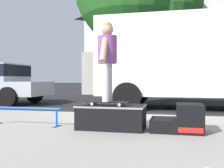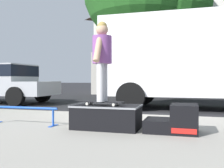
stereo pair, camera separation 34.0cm
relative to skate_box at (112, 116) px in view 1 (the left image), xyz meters
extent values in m
plane|color=black|center=(-0.31, 2.57, -0.34)|extent=(140.00, 140.00, 0.00)
cube|color=gray|center=(-0.31, -0.43, -0.28)|extent=(50.00, 5.00, 0.12)
cube|color=black|center=(0.00, 0.00, -0.01)|extent=(1.15, 0.65, 0.41)
cube|color=gray|center=(0.00, 0.00, 0.18)|extent=(1.17, 0.67, 0.03)
cube|color=black|center=(0.90, 0.00, -0.12)|extent=(0.42, 0.59, 0.21)
cube|color=black|center=(1.32, 0.00, 0.01)|extent=(0.42, 0.59, 0.46)
cube|color=red|center=(1.32, -0.30, -0.14)|extent=(0.37, 0.01, 0.08)
cylinder|color=blue|center=(-1.65, -0.06, 0.10)|extent=(1.42, 0.04, 0.04)
cylinder|color=blue|center=(-1.02, -0.06, -0.06)|extent=(0.04, 0.04, 0.32)
cube|color=blue|center=(-1.02, -0.06, -0.21)|extent=(0.06, 0.28, 0.01)
cube|color=black|center=(-0.07, -0.04, 0.25)|extent=(0.79, 0.27, 0.02)
cylinder|color=silver|center=(0.19, 0.02, 0.22)|extent=(0.05, 0.03, 0.05)
cylinder|color=silver|center=(0.17, -0.16, 0.22)|extent=(0.05, 0.03, 0.05)
cylinder|color=silver|center=(-0.31, 0.07, 0.22)|extent=(0.05, 0.03, 0.05)
cylinder|color=silver|center=(-0.33, -0.11, 0.22)|extent=(0.05, 0.03, 0.05)
cylinder|color=silver|center=(-0.07, 0.04, 0.59)|extent=(0.14, 0.14, 0.66)
cylinder|color=silver|center=(-0.07, -0.13, 0.59)|extent=(0.14, 0.14, 0.66)
cylinder|color=#8C4C99|center=(-0.07, -0.04, 1.16)|extent=(0.34, 0.34, 0.48)
cylinder|color=tan|center=(-0.07, 0.17, 1.15)|extent=(0.11, 0.29, 0.46)
cylinder|color=tan|center=(-0.07, -0.26, 1.15)|extent=(0.11, 0.29, 0.46)
sphere|color=tan|center=(-0.07, -0.04, 1.51)|extent=(0.21, 0.21, 0.21)
sphere|color=tan|center=(-0.07, -0.04, 1.57)|extent=(0.17, 0.17, 0.17)
cylinder|color=silver|center=(1.34, -2.17, -0.10)|extent=(0.06, 0.06, 0.00)
cube|color=white|center=(1.03, 4.77, 1.41)|extent=(5.00, 2.35, 2.60)
cylinder|color=black|center=(-0.36, 5.94, 0.11)|extent=(0.90, 0.28, 0.90)
cylinder|color=black|center=(-0.36, 3.59, 0.11)|extent=(0.90, 0.28, 0.90)
cube|color=#B2B5BA|center=(-4.41, 4.77, 0.30)|extent=(1.10, 1.85, 0.55)
cylinder|color=black|center=(-4.77, 5.69, 0.02)|extent=(0.72, 0.24, 0.72)
cylinder|color=black|center=(-4.77, 3.84, 0.02)|extent=(0.72, 0.24, 0.72)
cylinder|color=brown|center=(-1.20, 9.76, 1.59)|extent=(0.56, 0.56, 3.86)
sphere|color=#286623|center=(0.52, 9.76, 4.77)|extent=(4.06, 4.06, 4.06)
cube|color=silver|center=(-0.39, 16.12, 2.66)|extent=(9.00, 7.50, 6.00)
cube|color=#B2ADA3|center=(-0.39, 12.12, 1.06)|extent=(9.00, 0.50, 2.80)
camera|label=1|loc=(1.07, -4.47, 0.64)|focal=42.00mm
camera|label=2|loc=(1.40, -4.38, 0.64)|focal=42.00mm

